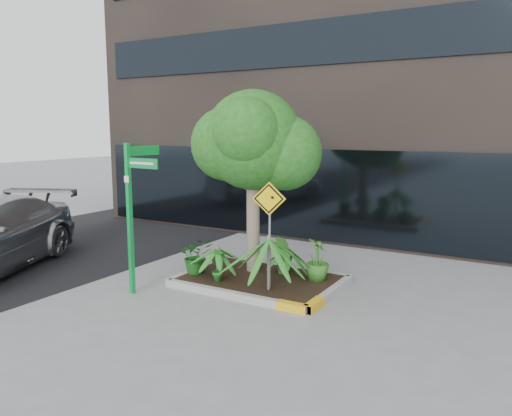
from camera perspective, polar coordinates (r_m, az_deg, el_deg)
The scene contains 13 objects.
ground at distance 10.60m, azimuth -1.30°, elevation -8.93°, with size 80.00×80.00×0.00m, color gray.
asphalt_road at distance 14.95m, azimuth -23.10°, elevation -4.30°, with size 7.00×80.00×0.01m, color black.
planter at distance 10.68m, azimuth 0.55°, elevation -8.22°, with size 3.35×2.36×0.15m.
tree at distance 10.79m, azimuth -0.31°, elevation 7.75°, with size 2.76×2.45×4.14m.
palm_front at distance 9.72m, azimuth 1.49°, elevation -3.53°, with size 1.21×1.21×1.34m.
palm_left at distance 10.46m, azimuth -4.41°, elevation -4.57°, with size 0.80×0.80×0.89m.
palm_back at distance 10.78m, azimuth 3.51°, elevation -4.48°, with size 0.73×0.73×0.81m.
shrub_a at distance 10.96m, azimuth -6.85°, elevation -5.40°, with size 0.72×0.72×0.80m, color #185016.
shrub_b at distance 10.47m, azimuth 7.02°, elevation -5.88°, with size 0.49×0.49×0.87m, color #317122.
shrub_c at distance 10.37m, azimuth -4.36°, elevation -6.43°, with size 0.38×0.38×0.72m, color #246E22.
shrub_d at distance 10.86m, azimuth 3.25°, elevation -5.37°, with size 0.46×0.46×0.84m, color #2D6A1E.
street_sign_post at distance 10.07m, azimuth -13.83°, elevation 0.70°, with size 0.89×0.91×3.00m.
cattle_sign at distance 9.62m, azimuth 1.52°, elevation -1.06°, with size 0.61×0.27×2.12m.
Camera 1 is at (5.29, -8.58, 3.28)m, focal length 35.00 mm.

